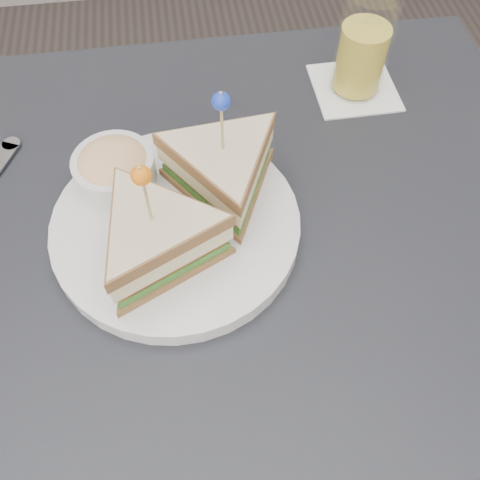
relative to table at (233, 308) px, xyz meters
name	(u,v)px	position (x,y,z in m)	size (l,w,h in m)	color
ground_plane	(236,443)	(0.00, 0.00, -0.67)	(3.50, 3.50, 0.00)	#3F3833
table	(233,308)	(0.00, 0.00, 0.00)	(0.80, 0.80, 0.75)	black
plate_meal	(180,204)	(-0.05, 0.07, 0.12)	(0.31, 0.29, 0.16)	silver
drink_set	(363,50)	(0.20, 0.26, 0.14)	(0.11, 0.11, 0.14)	white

